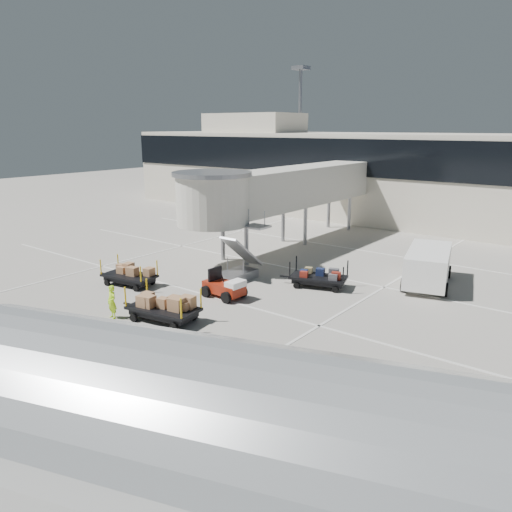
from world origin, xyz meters
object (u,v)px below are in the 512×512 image
object	(u,v)px
suitcase_cart	(316,278)
ground_worker	(112,302)
belt_loader	(241,204)
box_cart_far	(129,276)
minivan	(428,263)
baggage_tug	(225,287)
box_cart_near	(162,308)

from	to	relation	value
suitcase_cart	ground_worker	world-z (taller)	ground_worker
belt_loader	box_cart_far	bearing A→B (deg)	-89.30
minivan	box_cart_far	bearing A→B (deg)	-156.10
ground_worker	minivan	world-z (taller)	minivan
baggage_tug	box_cart_near	world-z (taller)	box_cart_near
baggage_tug	box_cart_near	bearing A→B (deg)	-88.61
baggage_tug	box_cart_far	size ratio (longest dim) A/B	0.61
baggage_tug	belt_loader	world-z (taller)	belt_loader
box_cart_far	minivan	xyz separation A→B (m)	(13.14, 10.47, 0.67)
box_cart_far	minivan	bearing A→B (deg)	29.22
belt_loader	suitcase_cart	bearing A→B (deg)	-66.09
belt_loader	box_cart_near	bearing A→B (deg)	-82.00
suitcase_cart	box_cart_near	xyz separation A→B (m)	(-2.94, -8.64, 0.12)
baggage_tug	box_cart_near	size ratio (longest dim) A/B	0.56
minivan	belt_loader	xyz separation A→B (m)	(-24.27, 12.91, -0.50)
baggage_tug	suitcase_cart	xyz separation A→B (m)	(2.84, 4.43, -0.02)
baggage_tug	box_cart_near	xyz separation A→B (m)	(-0.10, -4.21, 0.10)
suitcase_cart	minivan	size ratio (longest dim) A/B	0.67
suitcase_cart	belt_loader	world-z (taller)	belt_loader
box_cart_far	minivan	world-z (taller)	minivan
baggage_tug	ground_worker	xyz separation A→B (m)	(-2.19, -5.40, 0.25)
baggage_tug	box_cart_far	distance (m)	5.87
baggage_tug	minivan	distance (m)	11.56
ground_worker	belt_loader	bearing A→B (deg)	128.06
box_cart_far	belt_loader	distance (m)	25.90
suitcase_cart	box_cart_near	size ratio (longest dim) A/B	0.93
box_cart_far	belt_loader	world-z (taller)	belt_loader
baggage_tug	box_cart_far	xyz separation A→B (m)	(-5.61, -1.73, 0.00)
ground_worker	suitcase_cart	bearing A→B (deg)	72.71
box_cart_near	minivan	size ratio (longest dim) A/B	0.72
box_cart_near	belt_loader	xyz separation A→B (m)	(-16.64, 25.86, 0.08)
baggage_tug	box_cart_far	bearing A→B (deg)	-160.04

